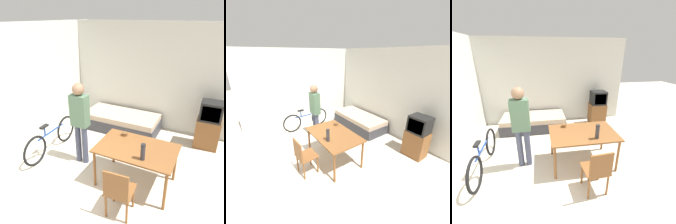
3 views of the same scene
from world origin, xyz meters
The scene contains 11 objects.
ground_plane centered at (0.00, 0.00, 0.00)m, with size 20.00×20.00×0.00m, color beige.
wall_back centered at (0.00, 3.66, 1.35)m, with size 5.14×0.06×2.70m.
wall_left centered at (-2.10, 1.82, 1.35)m, with size 0.06×4.63×2.70m.
daybed centered at (-0.48, 3.10, 0.22)m, with size 1.94×0.90×0.45m.
tv centered at (1.62, 3.19, 0.55)m, with size 0.51×0.42×1.11m.
dining_table centered at (0.58, 1.33, 0.67)m, with size 1.36×0.88×0.75m.
wooden_chair centered at (0.61, 0.52, 0.50)m, with size 0.44×0.44×0.88m.
bicycle centered at (-1.44, 1.46, 0.33)m, with size 0.09×1.67×0.73m.
person_standing centered at (-0.64, 1.45, 0.99)m, with size 0.34×0.23×1.70m.
thermos_flask centered at (0.78, 1.06, 0.90)m, with size 0.08×0.08×0.28m.
mate_bowl centered at (0.23, 1.62, 0.78)m, with size 0.10×0.10×0.06m.
Camera 2 is at (3.22, -0.34, 2.54)m, focal length 24.00 mm.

